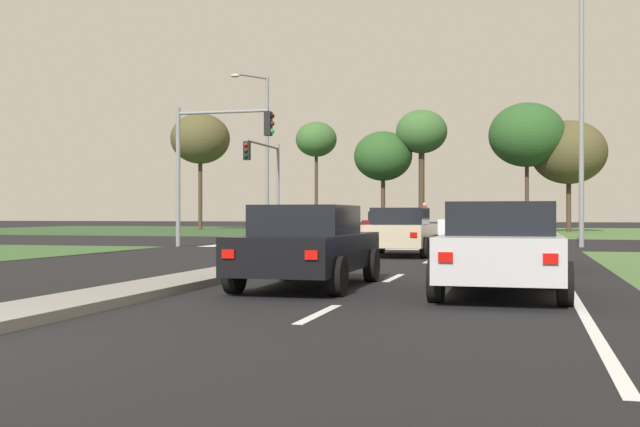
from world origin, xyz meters
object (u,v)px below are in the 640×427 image
street_lamp_third (264,147)px  car_white_eighth (487,225)px  car_silver_seventh (502,248)px  car_teal_fifth (409,222)px  car_beige_fourth (401,231)px  treeline_second (316,140)px  treeline_fifth (527,135)px  treeline_third (383,156)px  traffic_signal_near_left (212,151)px  traffic_signal_far_left (266,170)px  car_maroon_sixth (383,223)px  car_black_second (308,245)px  treeline_fourth (422,133)px  street_lamp_second (580,100)px  pedestrian_at_median (425,215)px  car_navy_third (503,236)px  treeline_near (200,139)px  treeline_sixth (569,152)px

street_lamp_third → car_white_eighth: bearing=-23.1°
car_silver_seventh → car_teal_fifth: bearing=100.2°
car_beige_fourth → treeline_second: (-13.59, 40.05, 6.90)m
treeline_fifth → treeline_second: bearing=164.0°
treeline_third → treeline_fifth: treeline_fifth is taller
car_teal_fifth → traffic_signal_near_left: traffic_signal_near_left is taller
traffic_signal_far_left → street_lamp_third: size_ratio=0.59×
street_lamp_third → car_maroon_sixth: bearing=37.5°
car_white_eighth → car_beige_fourth: bearing=-9.6°
car_black_second → traffic_signal_far_left: (-9.94, 26.93, 2.97)m
car_teal_fifth → traffic_signal_near_left: (-3.67, -29.39, 3.12)m
car_black_second → treeline_fourth: treeline_fourth is taller
treeline_fifth → traffic_signal_near_left: bearing=-112.1°
traffic_signal_far_left → treeline_third: treeline_third is taller
traffic_signal_near_left → street_lamp_second: street_lamp_second is taller
traffic_signal_far_left → pedestrian_at_median: size_ratio=2.90×
pedestrian_at_median → car_navy_third: bearing=-19.1°
traffic_signal_near_left → treeline_third: size_ratio=0.72×
car_teal_fifth → treeline_fourth: treeline_fourth is taller
treeline_near → treeline_sixth: (30.31, -1.85, -1.92)m
car_teal_fifth → treeline_fourth: size_ratio=0.44×
treeline_second → pedestrian_at_median: bearing=-55.7°
car_maroon_sixth → treeline_sixth: 18.66m
car_silver_seventh → treeline_fifth: size_ratio=0.45×
car_black_second → car_white_eighth: size_ratio=0.99×
treeline_second → treeline_fourth: 10.29m
traffic_signal_far_left → treeline_second: treeline_second is taller
car_navy_third → car_teal_fifth: bearing=101.6°
car_navy_third → street_lamp_second: 14.37m
treeline_fifth → treeline_sixth: treeline_fifth is taller
car_silver_seventh → treeline_fourth: treeline_fourth is taller
pedestrian_at_median → treeline_near: 26.65m
car_white_eighth → treeline_sixth: (4.77, 23.91, 5.09)m
traffic_signal_near_left → treeline_fifth: (12.27, 30.27, 3.29)m
treeline_near → street_lamp_second: bearing=-45.4°
street_lamp_third → treeline_fifth: size_ratio=0.96×
treeline_near → treeline_second: size_ratio=1.09×
car_black_second → car_beige_fourth: size_ratio=1.04×
car_maroon_sixth → street_lamp_second: bearing=126.7°
treeline_fifth → treeline_sixth: 3.46m
car_navy_third → treeline_near: (-26.74, 42.94, 7.06)m
car_beige_fourth → car_navy_third: bearing=-55.9°
car_navy_third → treeline_second: treeline_second is taller
treeline_fifth → pedestrian_at_median: bearing=-117.5°
car_navy_third → car_teal_fifth: (-8.02, 39.03, -0.01)m
car_white_eighth → treeline_second: bearing=-150.5°
treeline_fifth → car_white_eighth: bearing=-94.5°
car_navy_third → treeline_sixth: (3.58, 41.09, 5.13)m
car_black_second → treeline_near: bearing=115.6°
car_silver_seventh → treeline_fourth: size_ratio=0.46×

